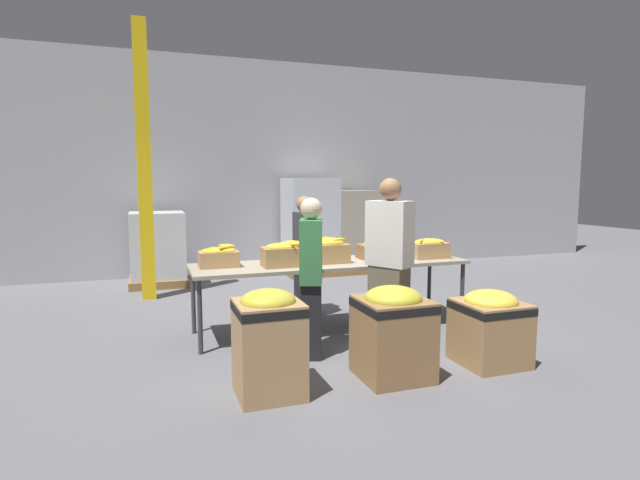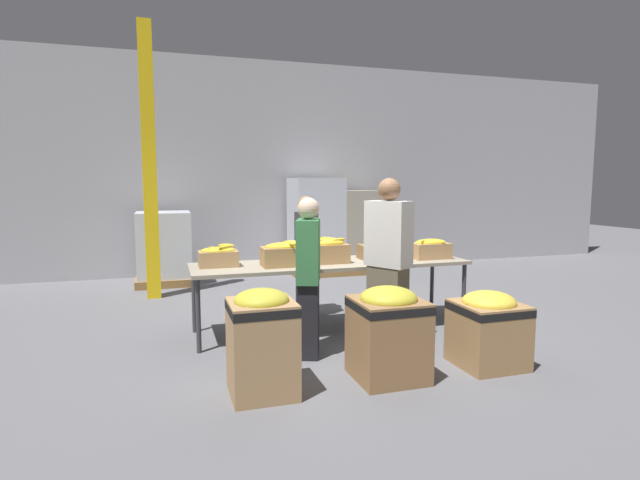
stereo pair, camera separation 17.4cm
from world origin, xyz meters
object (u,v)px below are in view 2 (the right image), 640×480
Objects in this scene: banana_box_0 at (218,256)px; volunteer_1 at (309,278)px; donation_bin_0 at (262,339)px; banana_box_3 at (379,250)px; donation_bin_2 at (488,326)px; volunteer_2 at (388,262)px; volunteer_0 at (306,257)px; donation_bin_1 at (388,330)px; pallet_stack_2 at (164,249)px; sorting_table at (331,266)px; support_pillar at (149,163)px; banana_box_1 at (284,254)px; banana_box_4 at (430,249)px; pallet_stack_1 at (316,227)px; banana_box_2 at (330,250)px; pallet_stack_0 at (355,232)px.

volunteer_1 reaches higher than banana_box_0.
banana_box_0 is 0.48× the size of donation_bin_0.
banana_box_3 is 0.64× the size of donation_bin_2.
donation_bin_2 is (1.52, -0.77, -0.40)m from volunteer_1.
banana_box_3 is at bearing -46.21° from volunteer_2.
volunteer_0 is 1.89× the size of donation_bin_1.
pallet_stack_2 is (-2.87, 4.93, 0.22)m from donation_bin_2.
support_pillar is at bearing 130.32° from sorting_table.
donation_bin_1 is at bearing 125.83° from volunteer_2.
volunteer_0 is 2.82m from support_pillar.
support_pillar is (-2.01, 3.90, 1.57)m from donation_bin_1.
donation_bin_0 is at bearing -110.08° from banana_box_1.
volunteer_0 reaches higher than banana_box_3.
volunteer_2 is at bearing 22.53° from volunteer_0.
banana_box_4 is 0.25× the size of pallet_stack_1.
volunteer_1 is at bearing -82.29° from banana_box_1.
banana_box_3 is 1.40m from volunteer_1.
sorting_table is 7.61× the size of banana_box_0.
pallet_stack_1 is at bearing 75.50° from banana_box_2.
banana_box_1 is at bearing 27.90° from volunteer_1.
banana_box_2 is at bearing -115.71° from pallet_stack_0.
volunteer_0 is at bearing 65.69° from donation_bin_0.
sorting_table is 1.24m from banana_box_4.
pallet_stack_0 is (2.19, 4.30, -0.01)m from volunteer_1.
banana_box_1 is 0.67× the size of donation_bin_2.
volunteer_1 is at bearing -14.05° from volunteer_0.
volunteer_2 reaches higher than banana_box_4.
banana_box_3 is 0.30× the size of volunteer_0.
banana_box_2 is (0.55, 0.06, 0.01)m from banana_box_1.
pallet_stack_1 reaches higher than volunteer_2.
donation_bin_1 is 5.17m from pallet_stack_1.
banana_box_0 reaches higher than donation_bin_2.
pallet_stack_0 is 0.87× the size of pallet_stack_1.
donation_bin_2 is at bearing -88.47° from pallet_stack_1.
banana_box_3 is 3.64m from pallet_stack_0.
support_pillar is (-1.42, 2.47, 1.07)m from banana_box_1.
volunteer_2 is at bearing -53.76° from banana_box_2.
volunteer_0 is 3.23m from pallet_stack_2.
banana_box_4 is 0.29× the size of volunteer_1.
pallet_stack_1 is at bearing 57.90° from banana_box_0.
pallet_stack_0 is at bearing 61.11° from donation_bin_0.
banana_box_1 reaches higher than donation_bin_1.
donation_bin_2 is 5.20m from support_pillar.
banana_box_0 is at bearing 37.05° from volunteer_2.
donation_bin_0 is at bearing -148.36° from banana_box_4.
banana_box_4 is at bearing -37.24° from support_pillar.
donation_bin_1 is (-0.62, -1.60, -0.48)m from banana_box_3.
volunteer_2 is 1.81m from donation_bin_0.
volunteer_2 reaches higher than sorting_table.
support_pillar reaches higher than volunteer_1.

